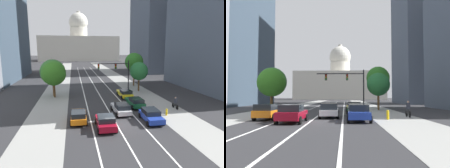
% 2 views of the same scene
% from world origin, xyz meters
% --- Properties ---
extents(ground_plane, '(400.00, 400.00, 0.00)m').
position_xyz_m(ground_plane, '(0.00, 40.00, 0.00)').
color(ground_plane, '#2B2B2D').
extents(sidewalk_left, '(4.93, 130.00, 0.01)m').
position_xyz_m(sidewalk_left, '(-8.07, 35.00, 0.01)').
color(sidewalk_left, gray).
rests_on(sidewalk_left, ground).
extents(sidewalk_right, '(4.93, 130.00, 0.01)m').
position_xyz_m(sidewalk_right, '(8.07, 35.00, 0.01)').
color(sidewalk_right, gray).
rests_on(sidewalk_right, ground).
extents(lane_stripe_left, '(0.16, 90.00, 0.01)m').
position_xyz_m(lane_stripe_left, '(-2.80, 25.00, 0.01)').
color(lane_stripe_left, white).
rests_on(lane_stripe_left, ground).
extents(lane_stripe_center, '(0.16, 90.00, 0.01)m').
position_xyz_m(lane_stripe_center, '(0.00, 25.00, 0.01)').
color(lane_stripe_center, white).
rests_on(lane_stripe_center, ground).
extents(lane_stripe_right, '(0.16, 90.00, 0.01)m').
position_xyz_m(lane_stripe_right, '(2.80, 25.00, 0.01)').
color(lane_stripe_right, white).
rests_on(lane_stripe_right, ground).
extents(capitol_building, '(54.13, 29.44, 34.86)m').
position_xyz_m(capitol_building, '(0.00, 129.75, 10.31)').
color(capitol_building, beige).
rests_on(capitol_building, ground).
extents(car_crimson, '(2.16, 4.08, 1.51)m').
position_xyz_m(car_crimson, '(-1.40, -0.66, 0.78)').
color(car_crimson, maroon).
rests_on(car_crimson, ground).
extents(car_green, '(2.10, 4.71, 1.39)m').
position_xyz_m(car_green, '(4.21, 6.70, 0.74)').
color(car_green, '#14512D').
rests_on(car_green, ground).
extents(car_silver, '(2.09, 4.65, 1.47)m').
position_xyz_m(car_silver, '(1.41, 3.95, 0.76)').
color(car_silver, '#B2B5BA').
rests_on(car_silver, ground).
extents(car_orange, '(2.03, 4.36, 1.49)m').
position_xyz_m(car_orange, '(-4.21, 1.87, 0.77)').
color(car_orange, orange).
rests_on(car_orange, ground).
extents(car_blue, '(2.12, 4.24, 1.47)m').
position_xyz_m(car_blue, '(4.20, 0.51, 0.77)').
color(car_blue, '#1E389E').
rests_on(car_blue, ground).
extents(car_yellow, '(2.14, 4.80, 1.41)m').
position_xyz_m(car_yellow, '(4.21, 12.62, 0.74)').
color(car_yellow, yellow).
rests_on(car_yellow, ground).
extents(traffic_signal_mast, '(7.42, 0.39, 6.30)m').
position_xyz_m(traffic_signal_mast, '(3.55, 16.55, 4.46)').
color(traffic_signal_mast, black).
rests_on(traffic_signal_mast, ground).
extents(fire_hydrant, '(0.26, 0.35, 0.91)m').
position_xyz_m(fire_hydrant, '(7.01, 2.14, 0.46)').
color(fire_hydrant, yellow).
rests_on(fire_hydrant, ground).
extents(cyclist, '(0.37, 1.70, 1.72)m').
position_xyz_m(cyclist, '(9.56, 4.62, 0.85)').
color(cyclist, black).
rests_on(cyclist, ground).
extents(street_tree_far_right, '(3.65, 3.65, 5.89)m').
position_xyz_m(street_tree_far_right, '(8.27, 17.21, 4.05)').
color(street_tree_far_right, '#51381E').
rests_on(street_tree_far_right, ground).
extents(street_tree_near_right, '(4.23, 4.23, 7.59)m').
position_xyz_m(street_tree_near_right, '(9.03, 23.05, 5.46)').
color(street_tree_near_right, '#51381E').
rests_on(street_tree_near_right, ground).
extents(street_tree_near_left, '(4.51, 4.51, 6.65)m').
position_xyz_m(street_tree_near_left, '(-8.29, 16.13, 4.39)').
color(street_tree_near_left, '#51381E').
rests_on(street_tree_near_left, ground).
extents(street_tree_mid_left, '(4.24, 4.24, 6.39)m').
position_xyz_m(street_tree_mid_left, '(-8.02, 14.91, 4.26)').
color(street_tree_mid_left, '#51381E').
rests_on(street_tree_mid_left, ground).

